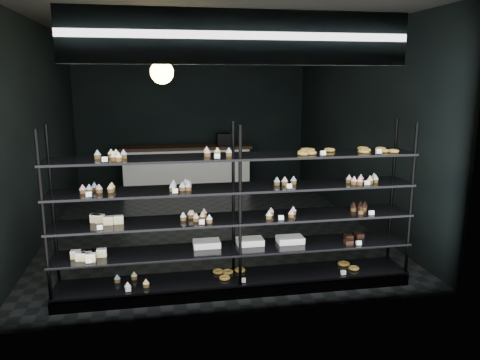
# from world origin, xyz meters

# --- Properties ---
(room) EXTENTS (5.01, 6.01, 3.20)m
(room) POSITION_xyz_m (0.00, 0.00, 1.60)
(room) COLOR black
(room) RESTS_ON ground
(display_shelf) EXTENTS (4.00, 0.50, 1.91)m
(display_shelf) POSITION_xyz_m (0.01, -2.45, 0.63)
(display_shelf) COLOR black
(display_shelf) RESTS_ON room
(signage) EXTENTS (3.30, 0.05, 0.50)m
(signage) POSITION_xyz_m (0.00, -2.93, 2.75)
(signage) COLOR #0E2046
(signage) RESTS_ON room
(pendant_lamp) EXTENTS (0.29, 0.29, 0.88)m
(pendant_lamp) POSITION_xyz_m (-0.70, -1.27, 2.45)
(pendant_lamp) COLOR black
(pendant_lamp) RESTS_ON room
(service_counter) EXTENTS (2.73, 0.65, 1.23)m
(service_counter) POSITION_xyz_m (-0.17, 2.50, 0.50)
(service_counter) COLOR white
(service_counter) RESTS_ON room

